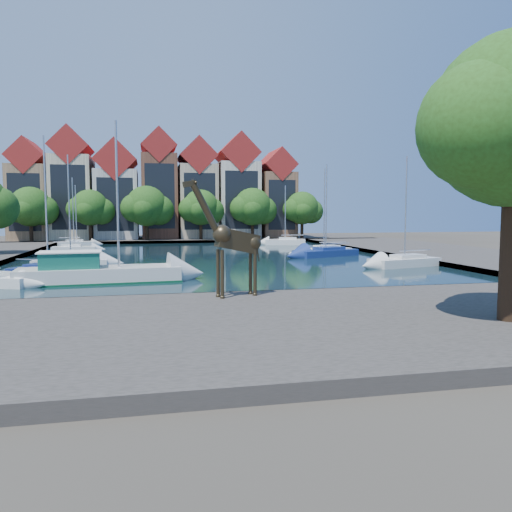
# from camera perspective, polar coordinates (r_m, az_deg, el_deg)

# --- Properties ---
(ground) EXTENTS (160.00, 160.00, 0.00)m
(ground) POSITION_cam_1_polar(r_m,az_deg,el_deg) (26.19, 0.70, -5.02)
(ground) COLOR #38332B
(ground) RESTS_ON ground
(water_basin) EXTENTS (38.00, 50.00, 0.08)m
(water_basin) POSITION_cam_1_polar(r_m,az_deg,el_deg) (49.68, -5.47, -0.24)
(water_basin) COLOR black
(water_basin) RESTS_ON ground
(near_quay) EXTENTS (50.00, 14.00, 0.50)m
(near_quay) POSITION_cam_1_polar(r_m,az_deg,el_deg) (19.51, 5.32, -7.78)
(near_quay) COLOR #45403C
(near_quay) RESTS_ON ground
(far_quay) EXTENTS (60.00, 16.00, 0.50)m
(far_quay) POSITION_cam_1_polar(r_m,az_deg,el_deg) (81.46, -8.10, 1.92)
(far_quay) COLOR #45403C
(far_quay) RESTS_ON ground
(right_quay) EXTENTS (14.00, 52.00, 0.50)m
(right_quay) POSITION_cam_1_polar(r_m,az_deg,el_deg) (58.12, 19.82, 0.45)
(right_quay) COLOR #45403C
(right_quay) RESTS_ON ground
(townhouse_west_end) EXTENTS (5.44, 9.18, 14.93)m
(townhouse_west_end) POSITION_cam_1_polar(r_m,az_deg,el_deg) (82.99, -24.32, 6.49)
(townhouse_west_end) COLOR #977352
(townhouse_west_end) RESTS_ON far_quay
(townhouse_west_mid) EXTENTS (5.94, 9.18, 16.79)m
(townhouse_west_mid) POSITION_cam_1_polar(r_m,az_deg,el_deg) (81.99, -20.21, 7.27)
(townhouse_west_mid) COLOR beige
(townhouse_west_mid) RESTS_ON far_quay
(townhouse_west_inner) EXTENTS (6.43, 9.18, 15.15)m
(townhouse_west_inner) POSITION_cam_1_polar(r_m,az_deg,el_deg) (81.32, -15.62, 6.78)
(townhouse_west_inner) COLOR beige
(townhouse_west_inner) RESTS_ON far_quay
(townhouse_center) EXTENTS (5.44, 9.18, 16.93)m
(townhouse_center) POSITION_cam_1_polar(r_m,az_deg,el_deg) (81.23, -11.01, 7.59)
(townhouse_center) COLOR brown
(townhouse_center) RESTS_ON far_quay
(townhouse_east_inner) EXTENTS (5.94, 9.18, 15.79)m
(townhouse_east_inner) POSITION_cam_1_polar(r_m,az_deg,el_deg) (81.56, -6.75, 7.20)
(townhouse_east_inner) COLOR tan
(townhouse_east_inner) RESTS_ON far_quay
(townhouse_east_mid) EXTENTS (6.43, 9.18, 16.65)m
(townhouse_east_mid) POSITION_cam_1_polar(r_m,az_deg,el_deg) (82.44, -2.22, 7.46)
(townhouse_east_mid) COLOR beige
(townhouse_east_mid) RESTS_ON far_quay
(townhouse_east_end) EXTENTS (5.44, 9.18, 14.43)m
(townhouse_east_end) POSITION_cam_1_polar(r_m,az_deg,el_deg) (83.78, 2.20, 6.74)
(townhouse_east_end) COLOR brown
(townhouse_east_end) RESTS_ON far_quay
(far_tree_far_west) EXTENTS (7.28, 5.60, 7.68)m
(far_tree_far_west) POSITION_cam_1_polar(r_m,az_deg,el_deg) (77.34, -24.31, 5.02)
(far_tree_far_west) COLOR #332114
(far_tree_far_west) RESTS_ON far_quay
(far_tree_west) EXTENTS (6.76, 5.20, 7.36)m
(far_tree_west) POSITION_cam_1_polar(r_m,az_deg,el_deg) (76.07, -18.39, 5.14)
(far_tree_west) COLOR #332114
(far_tree_west) RESTS_ON far_quay
(far_tree_mid_west) EXTENTS (7.80, 6.00, 8.00)m
(far_tree_mid_west) POSITION_cam_1_polar(r_m,az_deg,el_deg) (75.64, -12.33, 5.44)
(far_tree_mid_west) COLOR #332114
(far_tree_mid_west) RESTS_ON far_quay
(far_tree_mid_east) EXTENTS (7.02, 5.40, 7.52)m
(far_tree_mid_east) POSITION_cam_1_polar(r_m,az_deg,el_deg) (76.04, -6.27, 5.40)
(far_tree_mid_east) COLOR #332114
(far_tree_mid_east) RESTS_ON far_quay
(far_tree_east) EXTENTS (7.54, 5.80, 7.84)m
(far_tree_east) POSITION_cam_1_polar(r_m,az_deg,el_deg) (77.28, -0.33, 5.50)
(far_tree_east) COLOR #332114
(far_tree_east) RESTS_ON far_quay
(far_tree_far_east) EXTENTS (6.76, 5.20, 7.36)m
(far_tree_far_east) POSITION_cam_1_polar(r_m,az_deg,el_deg) (79.30, 5.36, 5.35)
(far_tree_far_east) COLOR #332114
(far_tree_far_east) RESTS_ON far_quay
(giraffe_statue) EXTENTS (3.82, 1.46, 5.54)m
(giraffe_statue) POSITION_cam_1_polar(r_m,az_deg,el_deg) (23.91, -2.77, 1.79)
(giraffe_statue) COLOR #332A19
(giraffe_statue) RESTS_ON near_quay
(motorsailer) EXTENTS (10.23, 3.72, 10.28)m
(motorsailer) POSITION_cam_1_polar(r_m,az_deg,el_deg) (33.50, -17.99, -1.57)
(motorsailer) COLOR silver
(motorsailer) RESTS_ON water_basin
(sailboat_left_b) EXTENTS (5.65, 3.93, 9.64)m
(sailboat_left_b) POSITION_cam_1_polar(r_m,az_deg,el_deg) (37.19, -22.66, -1.50)
(sailboat_left_b) COLOR navy
(sailboat_left_b) RESTS_ON water_basin
(sailboat_left_c) EXTENTS (5.93, 2.14, 9.16)m
(sailboat_left_c) POSITION_cam_1_polar(r_m,az_deg,el_deg) (43.92, -20.40, -0.55)
(sailboat_left_c) COLOR white
(sailboat_left_c) RESTS_ON water_basin
(sailboat_left_d) EXTENTS (4.80, 1.73, 8.40)m
(sailboat_left_d) POSITION_cam_1_polar(r_m,az_deg,el_deg) (60.46, -20.06, 0.91)
(sailboat_left_d) COLOR white
(sailboat_left_d) RESTS_ON water_basin
(sailboat_left_e) EXTENTS (4.92, 2.79, 8.04)m
(sailboat_left_e) POSITION_cam_1_polar(r_m,az_deg,el_deg) (69.61, -19.79, 1.44)
(sailboat_left_e) COLOR white
(sailboat_left_e) RESTS_ON water_basin
(sailboat_right_a) EXTENTS (6.53, 3.71, 9.06)m
(sailboat_right_a) POSITION_cam_1_polar(r_m,az_deg,el_deg) (43.18, 16.61, -0.46)
(sailboat_right_a) COLOR silver
(sailboat_right_a) RESTS_ON water_basin
(sailboat_right_b) EXTENTS (7.40, 4.86, 9.33)m
(sailboat_right_b) POSITION_cam_1_polar(r_m,az_deg,el_deg) (51.62, 7.98, 0.54)
(sailboat_right_b) COLOR navy
(sailboat_right_b) RESTS_ON water_basin
(sailboat_right_c) EXTENTS (6.07, 3.04, 9.07)m
(sailboat_right_c) POSITION_cam_1_polar(r_m,az_deg,el_deg) (53.39, 7.76, 0.72)
(sailboat_right_c) COLOR white
(sailboat_right_c) RESTS_ON water_basin
(sailboat_right_d) EXTENTS (5.79, 3.08, 8.21)m
(sailboat_right_d) POSITION_cam_1_polar(r_m,az_deg,el_deg) (69.61, 3.34, 1.76)
(sailboat_right_d) COLOR silver
(sailboat_right_d) RESTS_ON water_basin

